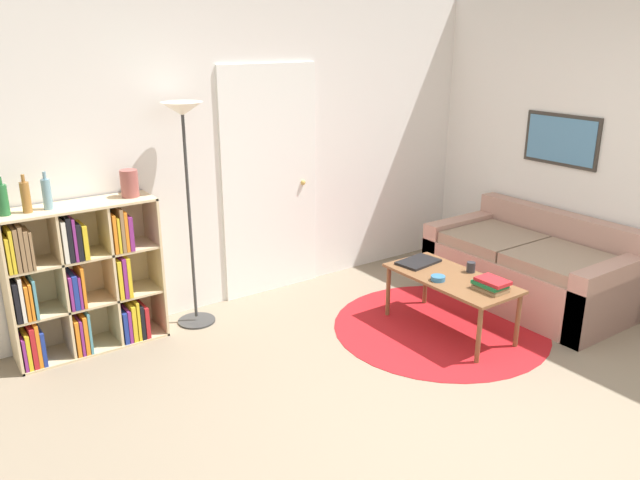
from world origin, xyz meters
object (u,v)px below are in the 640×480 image
object	(u,v)px
bottle_left	(3,200)
vase_on_shelf	(129,183)
bookshelf	(80,281)
laptop	(418,262)
couch	(532,269)
bowl	(438,278)
bottle_right	(47,194)
cup	(471,267)
bottle_middle	(26,197)
floor_lamp	(185,145)
coffee_table	(451,282)

from	to	relation	value
bottle_left	vase_on_shelf	world-z (taller)	bottle_left
bookshelf	laptop	xyz separation A→B (m)	(2.43, -0.98, -0.07)
couch	bowl	world-z (taller)	couch
bottle_right	cup	bearing A→B (deg)	-26.02
bookshelf	bottle_middle	bearing A→B (deg)	-175.80
couch	vase_on_shelf	world-z (taller)	vase_on_shelf
bookshelf	floor_lamp	bearing A→B (deg)	-3.90
couch	laptop	distance (m)	1.13
floor_lamp	bottle_left	world-z (taller)	floor_lamp
bookshelf	bottle_right	distance (m)	0.69
couch	cup	world-z (taller)	couch
laptop	bowl	xyz separation A→B (m)	(-0.14, -0.36, 0.01)
coffee_table	laptop	distance (m)	0.37
couch	laptop	world-z (taller)	couch
bottle_middle	bowl	bearing A→B (deg)	-27.31
cup	bottle_middle	xyz separation A→B (m)	(-2.90, 1.35, 0.72)
couch	bottle_right	size ratio (longest dim) A/B	6.45
laptop	bottle_left	xyz separation A→B (m)	(-2.84, 0.97, 0.75)
floor_lamp	couch	world-z (taller)	floor_lamp
coffee_table	bottle_middle	xyz separation A→B (m)	(-2.71, 1.33, 0.81)
floor_lamp	bottle_middle	size ratio (longest dim) A/B	6.82
laptop	vase_on_shelf	xyz separation A→B (m)	(-2.00, 0.98, 0.74)
couch	laptop	size ratio (longest dim) A/B	4.58
bottle_middle	bottle_left	bearing A→B (deg)	174.79
bottle_middle	vase_on_shelf	bearing A→B (deg)	1.59
bookshelf	cup	size ratio (longest dim) A/B	13.41
coffee_table	laptop	size ratio (longest dim) A/B	2.87
laptop	couch	bearing A→B (deg)	-18.09
couch	bottle_middle	world-z (taller)	bottle_middle
bookshelf	bottle_middle	size ratio (longest dim) A/B	4.27
bookshelf	coffee_table	bearing A→B (deg)	-29.06
vase_on_shelf	cup	bearing A→B (deg)	-31.89
bookshelf	couch	distance (m)	3.74
bookshelf	floor_lamp	distance (m)	1.25
bottle_left	bottle_middle	xyz separation A→B (m)	(0.14, -0.01, 0.00)
bottle_left	bottle_right	size ratio (longest dim) A/B	0.99
bookshelf	laptop	world-z (taller)	bookshelf
couch	bottle_middle	xyz separation A→B (m)	(-3.76, 1.31, 0.94)
vase_on_shelf	bottle_right	bearing A→B (deg)	-178.56
bottle_right	vase_on_shelf	bearing A→B (deg)	1.44
bowl	cup	xyz separation A→B (m)	(0.34, -0.02, 0.02)
bookshelf	bottle_middle	world-z (taller)	bottle_middle
couch	vase_on_shelf	bearing A→B (deg)	156.56
bottle_left	couch	bearing A→B (deg)	-18.67
cup	bottle_right	size ratio (longest dim) A/B	0.32
bookshelf	coffee_table	distance (m)	2.78
coffee_table	bowl	distance (m)	0.16
floor_lamp	bowl	size ratio (longest dim) A/B	16.13
laptop	cup	distance (m)	0.43
couch	cup	distance (m)	0.89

